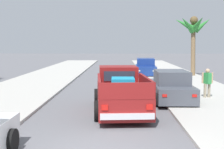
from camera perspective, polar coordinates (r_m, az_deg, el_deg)
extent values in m
cube|color=#B2AFA8|center=(20.74, -15.37, -2.13)|extent=(4.95, 60.00, 0.12)
cube|color=#B2AFA8|center=(20.40, 14.32, -2.23)|extent=(4.95, 60.00, 0.12)
cube|color=silver|center=(20.46, -12.49, -2.19)|extent=(0.16, 60.00, 0.10)
cube|color=silver|center=(20.18, 11.35, -2.28)|extent=(0.16, 60.00, 0.10)
cube|color=maroon|center=(12.71, 1.67, -4.39)|extent=(2.30, 5.23, 0.80)
cube|color=maroon|center=(14.18, 1.14, -0.06)|extent=(1.83, 1.63, 0.80)
cube|color=#283342|center=(13.42, 1.39, -0.31)|extent=(1.38, 0.16, 0.44)
cube|color=#283342|center=(14.93, 0.93, 0.31)|extent=(1.46, 0.17, 0.48)
cube|color=maroon|center=(11.71, -2.41, -1.90)|extent=(0.35, 3.30, 0.56)
cube|color=maroon|center=(11.87, 6.41, -1.83)|extent=(0.35, 3.30, 0.56)
cube|color=maroon|center=(10.13, 2.87, -3.12)|extent=(1.88, 0.24, 0.56)
cube|color=silver|center=(10.21, 2.90, -7.86)|extent=(1.83, 0.26, 0.20)
cylinder|color=black|center=(14.21, -2.80, -4.21)|extent=(0.32, 0.78, 0.76)
cylinder|color=black|center=(14.35, 5.07, -4.12)|extent=(0.32, 0.78, 0.76)
cylinder|color=black|center=(11.33, -2.71, -6.79)|extent=(0.32, 0.78, 0.76)
cylinder|color=black|center=(11.51, 7.16, -6.63)|extent=(0.32, 0.78, 0.76)
cube|color=red|center=(10.12, -1.35, -6.23)|extent=(0.22, 0.06, 0.18)
cube|color=red|center=(10.27, 7.07, -6.09)|extent=(0.22, 0.06, 0.18)
cube|color=#198CBF|center=(11.70, 2.06, -1.96)|extent=(0.88, 1.02, 0.54)
cube|color=navy|center=(27.36, 6.30, 0.93)|extent=(1.96, 4.28, 0.72)
cube|color=navy|center=(27.41, 6.31, 2.36)|extent=(1.62, 2.17, 0.64)
cube|color=#283342|center=(26.44, 6.39, 2.19)|extent=(1.37, 0.15, 0.52)
cube|color=#283342|center=(28.38, 6.23, 2.44)|extent=(1.34, 0.15, 0.50)
cylinder|color=black|center=(26.14, 8.38, 0.20)|extent=(0.25, 0.65, 0.64)
cylinder|color=black|center=(26.06, 4.42, 0.22)|extent=(0.25, 0.65, 0.64)
cylinder|color=black|center=(28.72, 7.99, 0.70)|extent=(0.25, 0.65, 0.64)
cylinder|color=black|center=(28.65, 4.39, 0.73)|extent=(0.25, 0.65, 0.64)
cube|color=red|center=(29.48, 7.37, 1.47)|extent=(0.20, 0.05, 0.12)
cube|color=white|center=(25.29, 7.88, 0.67)|extent=(0.20, 0.05, 0.10)
cube|color=red|center=(29.44, 4.91, 1.49)|extent=(0.20, 0.05, 0.12)
cube|color=white|center=(25.23, 5.09, 0.69)|extent=(0.20, 0.05, 0.10)
cube|color=#474C56|center=(15.33, 10.98, -2.98)|extent=(1.77, 4.21, 0.72)
cube|color=#474C56|center=(15.15, 11.09, -0.49)|extent=(1.53, 2.10, 0.64)
cube|color=#283342|center=(16.10, 10.50, -0.18)|extent=(1.37, 0.08, 0.52)
cube|color=#283342|center=(14.20, 11.77, -1.00)|extent=(1.34, 0.08, 0.50)
cylinder|color=black|center=(16.51, 7.10, -3.05)|extent=(0.22, 0.64, 0.64)
cylinder|color=black|center=(16.80, 13.24, -3.01)|extent=(0.22, 0.64, 0.64)
cylinder|color=black|center=(13.96, 8.22, -4.69)|extent=(0.22, 0.64, 0.64)
cylinder|color=black|center=(14.30, 15.43, -4.59)|extent=(0.22, 0.64, 0.64)
cube|color=red|center=(13.16, 9.84, -3.93)|extent=(0.20, 0.04, 0.12)
cube|color=white|center=(17.30, 7.78, -1.69)|extent=(0.20, 0.04, 0.10)
cube|color=red|center=(13.41, 15.21, -3.87)|extent=(0.20, 0.04, 0.12)
cube|color=white|center=(17.49, 11.79, -1.68)|extent=(0.20, 0.04, 0.10)
cylinder|color=black|center=(8.56, -18.36, -11.70)|extent=(0.22, 0.64, 0.64)
cube|color=white|center=(9.30, -18.42, -8.44)|extent=(0.20, 0.04, 0.10)
cylinder|color=brown|center=(27.19, 14.97, 4.72)|extent=(0.37, 0.74, 4.86)
cone|color=#2D7F33|center=(27.54, 16.63, 8.94)|extent=(1.66, 0.78, 1.40)
cone|color=#2D7F33|center=(27.97, 15.11, 9.01)|extent=(0.93, 1.59, 1.33)
cone|color=#2D7F33|center=(27.42, 13.35, 9.22)|extent=(1.82, 1.25, 1.28)
cone|color=#2D7F33|center=(26.50, 13.96, 9.11)|extent=(1.73, 1.62, 1.46)
cone|color=#2D7F33|center=(26.38, 15.89, 9.21)|extent=(0.86, 1.99, 1.37)
sphere|color=brown|center=(27.26, 15.10, 9.82)|extent=(0.67, 0.67, 0.67)
cylinder|color=gray|center=(16.23, 17.04, -3.09)|extent=(0.14, 0.14, 0.82)
cylinder|color=gray|center=(16.29, 17.72, -3.08)|extent=(0.14, 0.14, 0.82)
cube|color=green|center=(16.17, 17.45, -0.69)|extent=(0.36, 0.44, 0.55)
sphere|color=tan|center=(16.13, 17.49, 0.67)|extent=(0.22, 0.22, 0.22)
cylinder|color=tan|center=(16.10, 16.64, -0.59)|extent=(0.09, 0.09, 0.55)
cylinder|color=tan|center=(16.24, 18.27, -0.59)|extent=(0.09, 0.09, 0.55)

